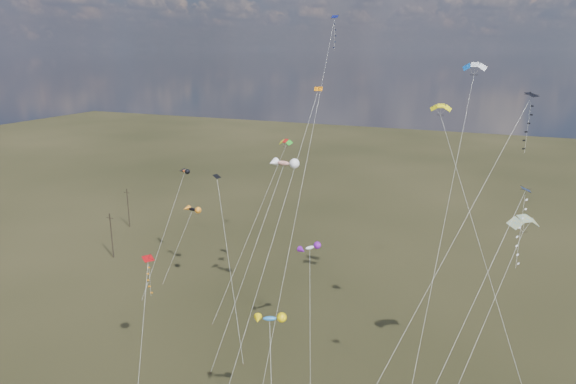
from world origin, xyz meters
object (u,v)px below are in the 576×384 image
at_px(diamond_black_high, 516,144).
at_px(parafoil_yellow, 442,108).
at_px(utility_pole_near, 112,235).
at_px(utility_pole_far, 128,208).
at_px(novelty_black_orange, 192,209).

xyz_separation_m(diamond_black_high, parafoil_yellow, (-7.97, 9.85, 1.99)).
relative_size(diamond_black_high, parafoil_yellow, 1.06).
bearing_deg(parafoil_yellow, utility_pole_near, 176.38).
bearing_deg(diamond_black_high, utility_pole_far, 158.58).
xyz_separation_m(parafoil_yellow, novelty_black_orange, (-36.75, 3.35, -17.70)).
relative_size(utility_pole_far, parafoil_yellow, 0.27).
relative_size(parafoil_yellow, novelty_black_orange, 2.56).
bearing_deg(utility_pole_far, parafoil_yellow, -15.80).
distance_m(utility_pole_far, parafoil_yellow, 68.37).
bearing_deg(parafoil_yellow, utility_pole_far, 164.20).
distance_m(utility_pole_far, novelty_black_orange, 29.19).
height_order(diamond_black_high, parafoil_yellow, diamond_black_high).
bearing_deg(utility_pole_near, novelty_black_orange, -0.13).
xyz_separation_m(utility_pole_near, diamond_black_high, (61.43, -13.23, 22.41)).
relative_size(utility_pole_near, utility_pole_far, 1.00).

